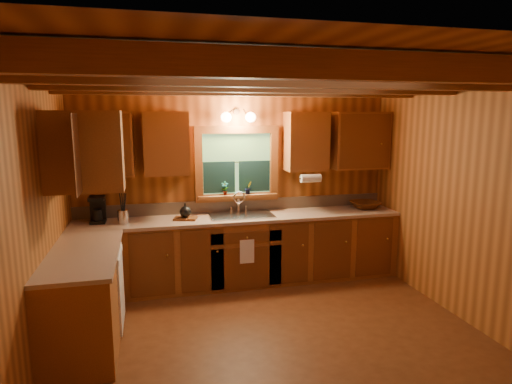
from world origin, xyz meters
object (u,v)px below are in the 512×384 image
at_px(sink, 241,219).
at_px(cutting_board, 185,218).
at_px(coffee_maker, 98,209).
at_px(wicker_basket, 365,205).

xyz_separation_m(sink, cutting_board, (-0.72, -0.03, 0.06)).
bearing_deg(sink, coffee_maker, 177.28).
relative_size(cutting_board, wicker_basket, 0.68).
xyz_separation_m(coffee_maker, cutting_board, (1.04, -0.11, -0.15)).
relative_size(sink, cutting_board, 2.96).
height_order(coffee_maker, cutting_board, coffee_maker).
height_order(sink, coffee_maker, coffee_maker).
bearing_deg(coffee_maker, wicker_basket, -0.64).
xyz_separation_m(sink, coffee_maker, (-1.76, 0.08, 0.20)).
height_order(sink, wicker_basket, sink).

